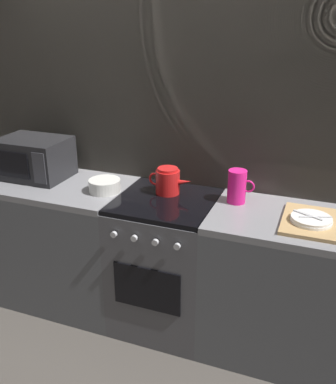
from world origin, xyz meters
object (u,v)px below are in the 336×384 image
at_px(mixing_bowl, 105,186).
at_px(kettle, 168,181).
at_px(stove_unit, 165,263).
at_px(microwave, 34,158).
at_px(dish_pile, 311,221).
at_px(pitcher, 237,186).

bearing_deg(mixing_bowl, kettle, 17.35).
relative_size(stove_unit, microwave, 1.96).
bearing_deg(kettle, stove_unit, -78.22).
xyz_separation_m(stove_unit, mixing_bowl, (-0.40, -0.02, 0.49)).
height_order(stove_unit, dish_pile, dish_pile).
relative_size(microwave, mixing_bowl, 2.30).
xyz_separation_m(stove_unit, microwave, (-0.98, 0.05, 0.59)).
distance_m(kettle, mixing_bowl, 0.40).
xyz_separation_m(microwave, mixing_bowl, (0.58, -0.07, -0.10)).
relative_size(mixing_bowl, dish_pile, 0.50).
bearing_deg(kettle, mixing_bowl, -162.65).
relative_size(stove_unit, mixing_bowl, 4.50).
height_order(mixing_bowl, dish_pile, mixing_bowl).
xyz_separation_m(stove_unit, dish_pile, (0.85, -0.03, 0.47)).
height_order(kettle, dish_pile, kettle).
bearing_deg(pitcher, stove_unit, -164.61).
distance_m(stove_unit, kettle, 0.54).
distance_m(stove_unit, microwave, 1.14).
bearing_deg(pitcher, mixing_bowl, -170.68).
bearing_deg(stove_unit, pitcher, 15.39).
relative_size(microwave, pitcher, 2.30).
height_order(kettle, mixing_bowl, kettle).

